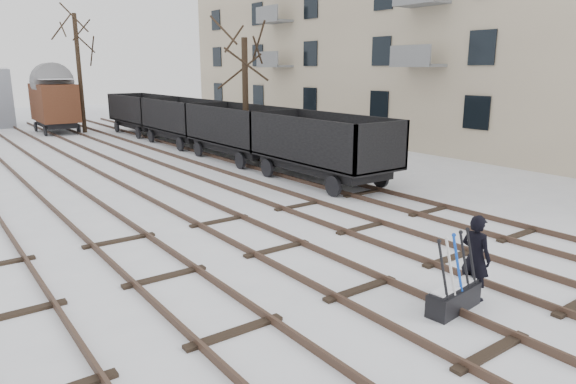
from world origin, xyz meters
name	(u,v)px	position (x,y,z in m)	size (l,w,h in m)	color
ground	(360,290)	(0.00, 0.00, 0.00)	(120.00, 120.00, 0.00)	white
tracks	(130,177)	(0.00, 13.67, 0.07)	(13.90, 52.00, 0.16)	black
apartment_block	(441,8)	(19.95, 14.00, 8.05)	(10.12, 45.00, 16.10)	beige
ground_frame	(454,296)	(0.80, -1.68, 0.28)	(1.34, 0.56, 1.49)	black
worker	(476,257)	(1.55, -1.58, 0.86)	(0.63, 0.41, 1.73)	black
freight_wagon_a	(322,157)	(6.00, 8.45, 1.02)	(2.63, 6.56, 2.68)	black
freight_wagon_b	(239,139)	(6.00, 14.85, 1.02)	(2.63, 6.56, 2.68)	black
freight_wagon_c	(183,128)	(6.00, 21.25, 1.02)	(2.63, 6.56, 2.68)	black
freight_wagon_d	(143,119)	(6.00, 27.65, 1.02)	(2.63, 6.56, 2.68)	black
box_van_wagon	(54,101)	(1.30, 32.12, 2.19)	(2.68, 4.97, 3.76)	black
tree_near	(245,99)	(6.56, 15.05, 2.96)	(0.30, 0.30, 5.92)	black
tree_far_right	(80,74)	(2.93, 31.06, 4.05)	(0.30, 0.30, 8.10)	black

